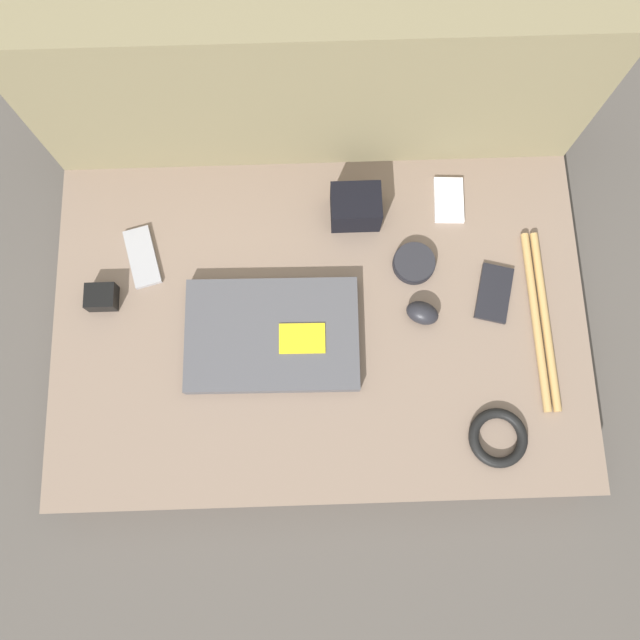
{
  "coord_description": "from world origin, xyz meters",
  "views": [
    {
      "loc": [
        -0.01,
        -0.29,
        1.35
      ],
      "look_at": [
        0.0,
        0.0,
        0.15
      ],
      "focal_mm": 35.0,
      "sensor_mm": 36.0,
      "label": 1
    }
  ],
  "objects": [
    {
      "name": "ground_plane",
      "position": [
        0.0,
        0.0,
        0.0
      ],
      "size": [
        8.0,
        8.0,
        0.0
      ],
      "primitive_type": "plane",
      "color": "#4C4742"
    },
    {
      "name": "couch_seat",
      "position": [
        0.0,
        0.0,
        0.06
      ],
      "size": [
        1.08,
        0.71,
        0.13
      ],
      "color": "#7A6656",
      "rests_on": "ground_plane"
    },
    {
      "name": "couch_backrest",
      "position": [
        0.0,
        0.45,
        0.26
      ],
      "size": [
        1.08,
        0.2,
        0.52
      ],
      "color": "#756B4C",
      "rests_on": "ground_plane"
    },
    {
      "name": "laptop",
      "position": [
        -0.1,
        -0.03,
        0.15
      ],
      "size": [
        0.34,
        0.23,
        0.03
      ],
      "rotation": [
        0.0,
        0.0,
        -0.01
      ],
      "color": "#47474C",
      "rests_on": "couch_seat"
    },
    {
      "name": "computer_mouse",
      "position": [
        0.2,
        0.01,
        0.15
      ],
      "size": [
        0.08,
        0.07,
        0.04
      ],
      "rotation": [
        0.0,
        0.0,
        -0.38
      ],
      "color": "black",
      "rests_on": "couch_seat"
    },
    {
      "name": "speaker_puck",
      "position": [
        0.2,
        0.12,
        0.14
      ],
      "size": [
        0.09,
        0.09,
        0.02
      ],
      "color": "black",
      "rests_on": "couch_seat"
    },
    {
      "name": "phone_silver",
      "position": [
        0.28,
        0.26,
        0.13
      ],
      "size": [
        0.07,
        0.1,
        0.01
      ],
      "rotation": [
        0.0,
        0.0,
        -0.05
      ],
      "color": "silver",
      "rests_on": "couch_seat"
    },
    {
      "name": "phone_black",
      "position": [
        0.36,
        0.05,
        0.13
      ],
      "size": [
        0.09,
        0.13,
        0.01
      ],
      "rotation": [
        0.0,
        0.0,
        -0.25
      ],
      "color": "black",
      "rests_on": "couch_seat"
    },
    {
      "name": "phone_small",
      "position": [
        -0.36,
        0.15,
        0.13
      ],
      "size": [
        0.08,
        0.14,
        0.01
      ],
      "rotation": [
        0.0,
        0.0,
        0.25
      ],
      "color": "#99999E",
      "rests_on": "couch_seat"
    },
    {
      "name": "camera_pouch",
      "position": [
        0.08,
        0.23,
        0.17
      ],
      "size": [
        0.1,
        0.08,
        0.08
      ],
      "color": "black",
      "rests_on": "couch_seat"
    },
    {
      "name": "charger_brick",
      "position": [
        -0.44,
        0.06,
        0.15
      ],
      "size": [
        0.06,
        0.05,
        0.04
      ],
      "color": "black",
      "rests_on": "couch_seat"
    },
    {
      "name": "cable_coil",
      "position": [
        0.33,
        -0.24,
        0.14
      ],
      "size": [
        0.11,
        0.11,
        0.02
      ],
      "color": "black",
      "rests_on": "couch_seat"
    },
    {
      "name": "drumstick_pair",
      "position": [
        0.44,
        -0.01,
        0.14
      ],
      "size": [
        0.04,
        0.37,
        0.02
      ],
      "rotation": [
        0.0,
        0.0,
        0.01
      ],
      "color": "tan",
      "rests_on": "couch_seat"
    }
  ]
}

